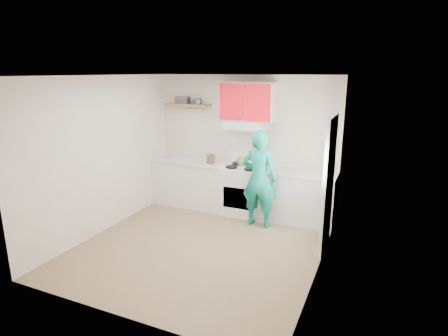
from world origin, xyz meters
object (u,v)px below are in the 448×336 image
at_px(kettle, 242,161).
at_px(person, 259,179).
at_px(tin, 197,101).
at_px(crock, 211,159).
at_px(stove, 243,190).

bearing_deg(kettle, person, -30.62).
height_order(tin, crock, tin).
distance_m(kettle, person, 0.77).
distance_m(stove, kettle, 0.56).
xyz_separation_m(stove, kettle, (-0.08, 0.10, 0.55)).
bearing_deg(kettle, crock, -157.11).
bearing_deg(stove, kettle, 127.30).
height_order(stove, kettle, kettle).
height_order(stove, crock, crock).
bearing_deg(tin, kettle, -3.39).
bearing_deg(crock, stove, -0.88).
relative_size(tin, person, 0.10).
distance_m(tin, kettle, 1.45).
relative_size(crock, person, 0.12).
height_order(kettle, person, person).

